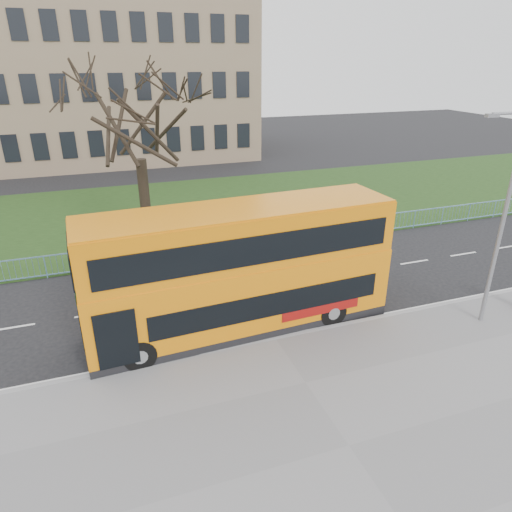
# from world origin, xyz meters

# --- Properties ---
(ground) EXTENTS (120.00, 120.00, 0.00)m
(ground) POSITION_xyz_m (0.00, 0.00, 0.00)
(ground) COLOR black
(ground) RESTS_ON ground
(pavement) EXTENTS (80.00, 10.50, 0.12)m
(pavement) POSITION_xyz_m (0.00, -6.75, 0.06)
(pavement) COLOR slate
(pavement) RESTS_ON ground
(kerb) EXTENTS (80.00, 0.20, 0.14)m
(kerb) POSITION_xyz_m (0.00, -1.55, 0.07)
(kerb) COLOR gray
(kerb) RESTS_ON ground
(grass_verge) EXTENTS (80.00, 15.40, 0.08)m
(grass_verge) POSITION_xyz_m (0.00, 14.30, 0.04)
(grass_verge) COLOR #1C3714
(grass_verge) RESTS_ON ground
(guard_railing) EXTENTS (40.00, 0.12, 1.10)m
(guard_railing) POSITION_xyz_m (0.00, 6.60, 0.55)
(guard_railing) COLOR #71A6C9
(guard_railing) RESTS_ON ground
(bare_tree) EXTENTS (7.28, 7.28, 10.40)m
(bare_tree) POSITION_xyz_m (-3.00, 10.00, 5.28)
(bare_tree) COLOR black
(bare_tree) RESTS_ON grass_verge
(civic_building) EXTENTS (30.00, 15.00, 14.00)m
(civic_building) POSITION_xyz_m (-5.00, 35.00, 7.00)
(civic_building) COLOR #856D54
(civic_building) RESTS_ON ground
(yellow_bus) EXTENTS (11.08, 3.14, 4.60)m
(yellow_bus) POSITION_xyz_m (-0.83, -0.26, 2.47)
(yellow_bus) COLOR orange
(yellow_bus) RESTS_ON ground
(street_lamp) EXTENTS (1.62, 0.27, 7.63)m
(street_lamp) POSITION_xyz_m (7.75, -2.99, 4.30)
(street_lamp) COLOR gray
(street_lamp) RESTS_ON pavement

